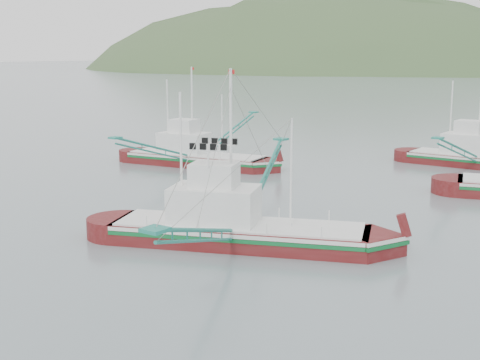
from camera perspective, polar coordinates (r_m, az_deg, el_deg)
The scene contains 5 objects.
ground at distance 39.88m, azimuth -4.96°, elevation -5.87°, with size 1200.00×1200.00×0.00m, color slate.
main_boat at distance 39.98m, azimuth -0.25°, elevation -2.38°, with size 15.93×26.96×11.36m.
bg_boat_left at distance 68.06m, azimuth -3.85°, elevation 2.64°, with size 15.07×26.44×10.76m.
bg_boat_far at distance 71.28m, azimuth 19.80°, elevation 2.20°, with size 14.58×26.31×10.64m.
headland_left at distance 439.86m, azimuth 7.26°, elevation 9.38°, with size 448.00×308.00×210.00m, color #365029.
Camera 1 is at (24.56, -29.23, 11.52)m, focal length 50.00 mm.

